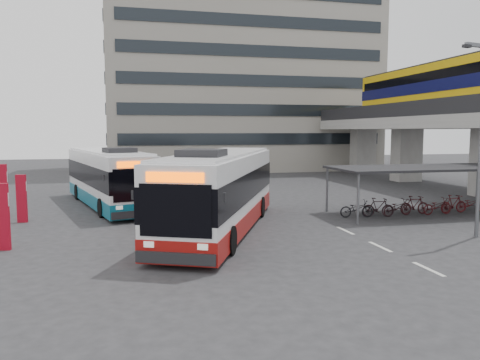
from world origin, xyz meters
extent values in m
plane|color=#28282B|center=(0.00, 0.00, 0.00)|extent=(120.00, 120.00, 0.00)
cube|color=gray|center=(17.00, 18.00, 2.30)|extent=(2.20, 1.60, 4.60)
cube|color=gray|center=(17.00, 26.00, 2.30)|extent=(2.20, 1.60, 4.60)
cube|color=gray|center=(17.00, 12.00, 5.05)|extent=(8.00, 32.00, 0.90)
cube|color=black|center=(13.25, 12.00, 6.05)|extent=(0.35, 32.00, 1.10)
cube|color=gold|center=(17.00, 13.64, 7.60)|extent=(2.90, 20.00, 3.90)
cube|color=#0A0C3A|center=(17.00, 13.64, 7.80)|extent=(2.98, 20.02, 0.90)
cube|color=black|center=(17.00, 13.64, 8.60)|extent=(2.96, 19.20, 0.70)
cube|color=black|center=(17.00, 13.64, 9.55)|extent=(2.70, 19.60, 0.25)
cylinder|color=#595B60|center=(3.70, 4.80, 1.20)|extent=(0.12, 0.12, 2.40)
cylinder|color=#595B60|center=(13.30, 4.80, 1.20)|extent=(0.12, 0.12, 2.40)
cylinder|color=#595B60|center=(3.70, 1.20, 1.20)|extent=(0.12, 0.12, 2.40)
cube|color=black|center=(8.50, 3.00, 2.48)|extent=(10.00, 4.00, 0.12)
imported|color=black|center=(4.50, 3.00, 0.45)|extent=(1.71, 0.60, 0.90)
imported|color=black|center=(5.64, 3.00, 0.50)|extent=(1.66, 0.47, 1.00)
imported|color=black|center=(6.79, 3.00, 0.45)|extent=(1.71, 0.60, 0.90)
imported|color=black|center=(7.93, 3.00, 0.50)|extent=(1.66, 0.47, 1.00)
imported|color=#350C0F|center=(9.07, 3.00, 0.45)|extent=(1.71, 0.60, 0.90)
imported|color=#3F0C0F|center=(10.21, 3.00, 0.50)|extent=(1.66, 0.47, 1.00)
imported|color=#490C0F|center=(11.36, 3.00, 0.45)|extent=(1.71, 0.60, 0.90)
cube|color=gray|center=(6.00, 36.00, 12.50)|extent=(30.00, 15.00, 25.00)
cube|color=beige|center=(2.50, -6.00, 0.01)|extent=(0.15, 1.60, 0.01)
cube|color=beige|center=(2.50, -3.00, 0.01)|extent=(0.15, 1.60, 0.01)
cube|color=beige|center=(2.50, 0.00, 0.01)|extent=(0.15, 1.60, 0.01)
cube|color=white|center=(-2.87, 1.39, 1.92)|extent=(7.59, 12.63, 2.89)
cube|color=maroon|center=(-2.87, 1.39, 0.58)|extent=(7.64, 12.68, 0.79)
cube|color=black|center=(-2.87, 1.39, 2.05)|extent=(7.65, 12.67, 1.21)
cube|color=#F54F00|center=(-5.43, -4.38, 3.00)|extent=(1.75, 0.84, 0.32)
cube|color=black|center=(-4.15, -1.50, 3.60)|extent=(2.16, 2.19, 0.29)
cylinder|color=black|center=(-5.66, -1.79, 0.53)|extent=(0.72, 1.09, 1.05)
cylinder|color=black|center=(-0.28, 4.11, 0.53)|extent=(0.72, 1.09, 1.05)
cube|color=white|center=(-8.13, 9.82, 1.82)|extent=(5.61, 12.18, 2.74)
cube|color=#0C5B73|center=(-8.13, 9.82, 0.55)|extent=(5.66, 12.23, 0.75)
cube|color=black|center=(-8.13, 9.82, 1.94)|extent=(5.68, 12.22, 1.14)
cube|color=#F54F00|center=(-6.54, 4.07, 2.84)|extent=(1.73, 0.55, 0.30)
cube|color=black|center=(-7.34, 6.95, 3.40)|extent=(1.89, 1.94, 0.28)
cylinder|color=black|center=(-8.26, 5.83, 0.50)|extent=(0.55, 1.04, 0.99)
cylinder|color=black|center=(-7.87, 13.36, 0.50)|extent=(0.55, 1.04, 0.99)
imported|color=black|center=(-2.45, 1.48, 0.90)|extent=(0.67, 0.78, 1.79)
cube|color=#595B60|center=(6.68, -2.57, 7.81)|extent=(1.19, 0.41, 0.15)
cube|color=black|center=(6.15, -2.69, 7.73)|extent=(0.38, 0.25, 0.12)
cube|color=#A20A1C|center=(-11.46, -0.24, 1.26)|extent=(0.52, 0.25, 2.51)
cube|color=white|center=(-11.46, -0.24, 1.91)|extent=(0.54, 0.15, 0.50)
cube|color=#A20A1C|center=(-11.96, 5.35, 1.17)|extent=(0.48, 0.19, 2.33)
cube|color=white|center=(-11.96, 5.35, 1.77)|extent=(0.51, 0.10, 0.47)
cube|color=#A20A1C|center=(-13.31, 7.33, 1.36)|extent=(0.55, 0.18, 2.72)
cube|color=white|center=(-13.31, 7.33, 2.07)|extent=(0.59, 0.06, 0.54)
camera|label=1|loc=(-6.74, -18.89, 4.43)|focal=35.00mm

